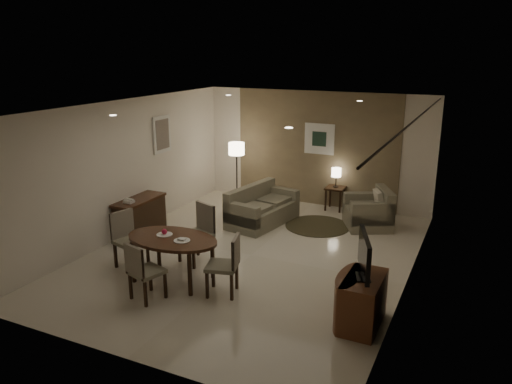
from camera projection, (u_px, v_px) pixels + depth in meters
The scene contains 31 objects.
room_shell at pixel (261, 179), 9.09m from camera, with size 5.50×7.00×2.70m.
taupe_accent at pixel (315, 149), 11.77m from camera, with size 3.96×0.03×2.70m, color #7E704E.
curtain_wall at pixel (408, 205), 7.65m from camera, with size 0.08×6.70×2.58m, color beige, non-canonical shape.
curtain_rod at pixel (416, 119), 7.28m from camera, with size 0.03×0.03×6.80m, color black.
art_back_frame at pixel (319, 139), 11.64m from camera, with size 0.72×0.03×0.72m, color silver.
art_back_canvas at pixel (319, 139), 11.62m from camera, with size 0.34×0.01×0.34m, color #1B3224.
art_left_frame at pixel (162, 134), 10.76m from camera, with size 0.03×0.60×0.80m, color silver.
art_left_canvas at pixel (163, 134), 10.75m from camera, with size 0.01×0.46×0.64m, color gray.
downlight_nl at pixel (113, 115), 7.38m from camera, with size 0.10×0.10×0.01m, color white.
downlight_nr at pixel (289, 128), 6.23m from camera, with size 0.10×0.10×0.01m, color white.
downlight_fl at pixel (228, 95), 10.51m from camera, with size 0.10×0.10×0.01m, color white.
downlight_fr at pixel (360, 101), 9.36m from camera, with size 0.10×0.10×0.01m, color white.
console_desk at pixel (140, 217), 10.03m from camera, with size 0.48×1.20×0.75m, color #452316, non-canonical shape.
telephone at pixel (129, 201), 9.66m from camera, with size 0.20×0.14×0.09m, color white, non-canonical shape.
tv_cabinet at pixel (363, 302), 6.73m from camera, with size 0.48×0.90×0.70m, color brown, non-canonical shape.
flat_tv at pixel (364, 256), 6.55m from camera, with size 0.06×0.88×0.60m, color black, non-canonical shape.
dining_table at pixel (173, 259), 8.05m from camera, with size 1.56×0.97×0.73m, color #452316, non-canonical shape.
chair_near at pixel (147, 271), 7.42m from camera, with size 0.44×0.44×0.91m, color #756F5A, non-canonical shape.
chair_far at pixel (195, 234), 8.70m from camera, with size 0.50×0.50×1.03m, color #756F5A, non-canonical shape.
chair_left at pixel (131, 241), 8.49m from camera, with size 0.47×0.47×0.97m, color #756F5A, non-canonical shape.
chair_right at pixel (222, 265), 7.57m from camera, with size 0.46×0.46×0.94m, color #756F5A, non-canonical shape.
plate_a at pixel (165, 235), 8.07m from camera, with size 0.26×0.26×0.02m, color white.
plate_b at pixel (182, 241), 7.81m from camera, with size 0.26×0.26×0.02m, color white.
fruit_apple at pixel (164, 232), 8.05m from camera, with size 0.09×0.09×0.09m, color #BE1539.
napkin at pixel (182, 239), 7.81m from camera, with size 0.12×0.08×0.03m, color white.
round_rug at pixel (317, 226), 10.60m from camera, with size 1.36×1.36×0.01m, color #3F3823.
sofa at pixel (263, 206), 10.68m from camera, with size 0.84×1.68×0.79m, color #756F5A, non-canonical shape.
armchair at pixel (368, 208), 10.44m from camera, with size 0.93×0.88×0.83m, color #756F5A, non-canonical shape.
side_table at pixel (335, 198), 11.61m from camera, with size 0.43×0.43×0.54m, color black, non-canonical shape.
table_lamp at pixel (336, 177), 11.47m from camera, with size 0.22×0.22×0.50m, color #FFEAC1, non-canonical shape.
floor_lamp at pixel (237, 173), 11.97m from camera, with size 0.38×0.38×1.49m, color #FFE5B7, non-canonical shape.
Camera 1 is at (3.68, -7.59, 3.65)m, focal length 35.00 mm.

